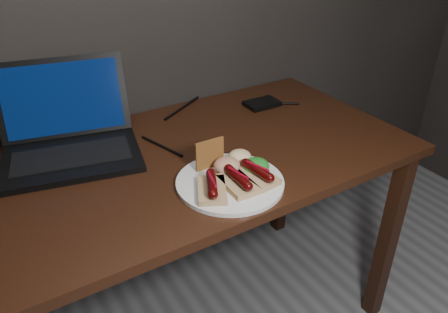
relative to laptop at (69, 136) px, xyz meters
name	(u,v)px	position (x,y,z in m)	size (l,w,h in m)	color
desk	(181,182)	(0.26, -0.19, -0.14)	(1.40, 0.70, 0.75)	#321C0C
laptop	(69,136)	(0.00, 0.00, 0.00)	(0.44, 0.41, 0.25)	black
hard_drive	(262,104)	(0.68, -0.02, -0.05)	(0.12, 0.08, 0.02)	black
desk_cables	(158,135)	(0.26, -0.05, -0.05)	(1.10, 0.39, 0.01)	black
plate	(230,182)	(0.31, -0.39, -0.05)	(0.28, 0.28, 0.01)	silver
bread_sausage_left	(212,187)	(0.24, -0.42, -0.02)	(0.11, 0.13, 0.04)	#D5B77D
bread_sausage_center	(238,181)	(0.31, -0.43, -0.02)	(0.07, 0.12, 0.04)	#D5B77D
bread_sausage_right	(257,174)	(0.37, -0.43, -0.02)	(0.08, 0.12, 0.04)	#D5B77D
crispbread	(210,154)	(0.30, -0.31, 0.00)	(0.09, 0.01, 0.09)	#9A612A
salad_greens	(256,166)	(0.39, -0.40, -0.02)	(0.07, 0.07, 0.04)	#145210
salsa_mound	(227,165)	(0.33, -0.35, -0.02)	(0.07, 0.07, 0.04)	maroon
coleslaw_mound	(240,157)	(0.38, -0.33, -0.02)	(0.06, 0.06, 0.04)	beige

